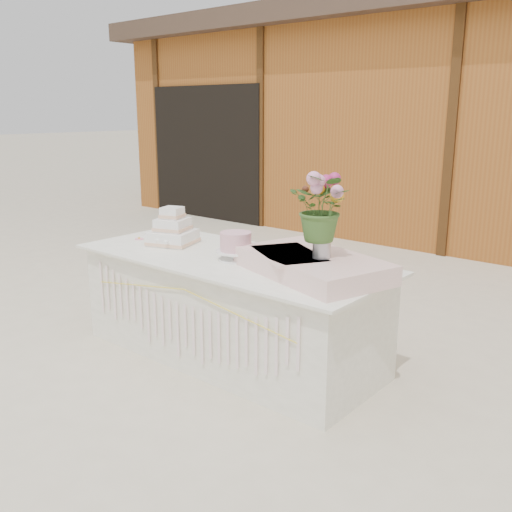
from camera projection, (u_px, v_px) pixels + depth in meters
The scene contains 9 objects.
ground at pixel (231, 355), 4.33m from camera, with size 80.00×80.00×0.00m, color beige.
barn at pixel (504, 119), 8.37m from camera, with size 12.60×4.60×3.30m.
cake_table at pixel (230, 307), 4.23m from camera, with size 2.40×1.00×0.77m.
wedding_cake at pixel (173, 232), 4.52m from camera, with size 0.42×0.42×0.30m.
pink_cake_stand at pixel (236, 245), 4.03m from camera, with size 0.28×0.28×0.20m.
satin_runner at pixel (312, 265), 3.70m from camera, with size 1.01×0.59×0.13m, color beige.
flower_vase at pixel (322, 246), 3.60m from camera, with size 0.11×0.11×0.16m, color #AFAFB4.
bouquet at pixel (323, 200), 3.52m from camera, with size 0.39×0.33×0.43m, color #385D25.
loose_flowers at pixel (155, 236), 4.80m from camera, with size 0.15×0.35×0.02m, color pink, non-canonical shape.
Camera 1 is at (2.72, -2.95, 1.81)m, focal length 40.00 mm.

